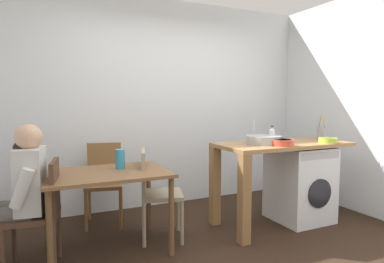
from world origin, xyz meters
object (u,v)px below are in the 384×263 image
(washing_machine, at_px, (300,183))
(vase, at_px, (120,159))
(chair_spare_by_wall, at_px, (104,178))
(seated_person, at_px, (19,190))
(colander, at_px, (328,140))
(chair_opposite, at_px, (154,189))
(mixing_bowl, at_px, (282,142))
(dining_table, at_px, (107,182))
(utensil_crock, at_px, (321,134))
(bottle_tall_green, at_px, (272,135))
(chair_person_seat, at_px, (42,209))

(washing_machine, height_order, vase, vase)
(chair_spare_by_wall, height_order, seated_person, seated_person)
(seated_person, relative_size, colander, 6.00)
(chair_spare_by_wall, bearing_deg, chair_opposite, 130.93)
(colander, distance_m, vase, 2.27)
(vase, bearing_deg, mixing_bowl, -14.55)
(dining_table, bearing_deg, utensil_crock, -1.45)
(utensil_crock, bearing_deg, bottle_tall_green, 178.08)
(chair_opposite, xyz_separation_m, bottle_tall_green, (1.35, -0.11, 0.50))
(dining_table, relative_size, utensil_crock, 3.67)
(chair_opposite, xyz_separation_m, seated_person, (-1.18, -0.16, 0.16))
(dining_table, bearing_deg, colander, -8.02)
(chair_person_seat, bearing_deg, washing_machine, -80.52)
(chair_spare_by_wall, bearing_deg, colander, 167.52)
(chair_opposite, bearing_deg, utensil_crock, 103.15)
(mixing_bowl, bearing_deg, utensil_crock, 17.21)
(chair_opposite, xyz_separation_m, chair_spare_by_wall, (-0.36, 0.70, 0.00))
(chair_opposite, relative_size, washing_machine, 1.05)
(mixing_bowl, distance_m, vase, 1.65)
(chair_opposite, xyz_separation_m, mixing_bowl, (1.27, -0.39, 0.45))
(colander, bearing_deg, utensil_crock, 56.30)
(seated_person, bearing_deg, colander, -85.05)
(chair_spare_by_wall, distance_m, bottle_tall_green, 1.96)
(utensil_crock, bearing_deg, colander, -123.70)
(bottle_tall_green, xyz_separation_m, colander, (0.54, -0.29, -0.05))
(seated_person, relative_size, washing_machine, 1.40)
(utensil_crock, relative_size, colander, 1.50)
(colander, bearing_deg, bottle_tall_green, 151.51)
(utensil_crock, bearing_deg, chair_spare_by_wall, 161.04)
(chair_spare_by_wall, xyz_separation_m, vase, (0.03, -0.67, 0.32))
(chair_person_seat, relative_size, colander, 4.50)
(dining_table, relative_size, chair_spare_by_wall, 1.22)
(chair_spare_by_wall, height_order, washing_machine, chair_spare_by_wall)
(bottle_tall_green, relative_size, mixing_bowl, 0.79)
(washing_machine, xyz_separation_m, utensil_crock, (0.37, 0.05, 0.56))
(chair_opposite, xyz_separation_m, washing_machine, (1.71, -0.19, -0.08))
(washing_machine, relative_size, colander, 4.30)
(dining_table, relative_size, bottle_tall_green, 5.89)
(chair_opposite, height_order, seated_person, seated_person)
(bottle_tall_green, bearing_deg, chair_person_seat, -178.26)
(bottle_tall_green, bearing_deg, mixing_bowl, -107.14)
(chair_opposite, bearing_deg, chair_person_seat, -62.92)
(chair_spare_by_wall, relative_size, utensil_crock, 3.00)
(utensil_crock, relative_size, vase, 1.62)
(bottle_tall_green, distance_m, utensil_crock, 0.72)
(dining_table, relative_size, washing_machine, 1.28)
(dining_table, distance_m, mixing_bowl, 1.80)
(bottle_tall_green, bearing_deg, utensil_crock, -1.92)
(seated_person, bearing_deg, vase, -68.18)
(vase, bearing_deg, seated_person, -167.76)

